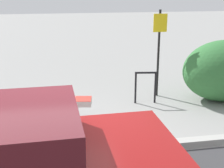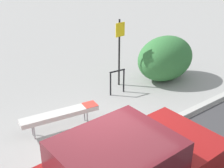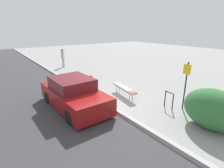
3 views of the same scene
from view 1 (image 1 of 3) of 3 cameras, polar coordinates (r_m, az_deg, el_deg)
The scene contains 5 objects.
ground_plane at distance 5.68m, azimuth -10.72°, elevation -13.20°, with size 60.00×60.00×0.00m, color gray.
curb at distance 5.64m, azimuth -10.75°, elevation -12.64°, with size 60.00×0.20×0.13m.
bench at distance 6.93m, azimuth -12.42°, elevation -3.25°, with size 2.13×0.70×0.54m.
bike_rack at distance 7.90m, azimuth 6.15°, elevation -0.02°, with size 0.55×0.12×0.83m.
sign_post at distance 8.27m, azimuth 8.57°, elevation 6.98°, with size 0.36×0.08×2.30m.
Camera 1 is at (0.17, -4.89, 2.87)m, focal length 50.00 mm.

